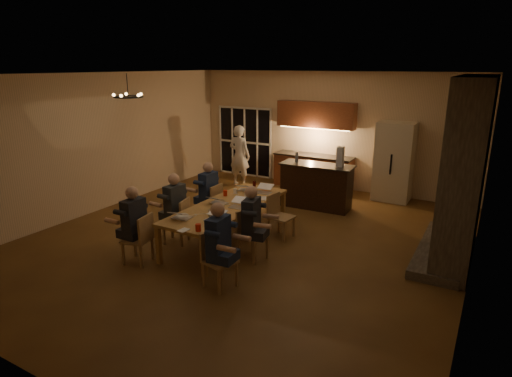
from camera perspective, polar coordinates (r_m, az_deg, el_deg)
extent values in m
plane|color=brown|center=(8.60, -1.42, -6.86)|extent=(9.00, 9.00, 0.00)
cube|color=beige|center=(12.13, 9.72, 7.61)|extent=(8.00, 0.04, 3.20)
cube|color=beige|center=(10.72, -20.31, 5.71)|extent=(0.04, 9.00, 3.20)
cube|color=beige|center=(6.99, 27.98, -0.39)|extent=(0.04, 9.00, 3.20)
cube|color=white|center=(7.91, -1.59, 15.13)|extent=(8.00, 9.00, 0.04)
cube|color=black|center=(13.34, -1.47, 6.21)|extent=(1.86, 0.08, 2.10)
cube|color=#60584B|center=(8.17, 26.15, 2.02)|extent=(0.58, 2.50, 3.20)
cube|color=beige|center=(11.38, 17.92, 3.41)|extent=(0.90, 0.68, 2.00)
cube|color=#BC864B|center=(8.44, -3.75, -4.59)|extent=(1.10, 3.02, 0.75)
cube|color=black|center=(10.44, 8.04, 0.33)|extent=(1.77, 0.75, 1.08)
imported|color=silver|center=(12.22, -2.20, 4.41)|extent=(0.64, 0.43, 1.74)
torus|color=black|center=(9.04, -16.66, 11.63)|extent=(0.59, 0.59, 0.03)
cylinder|color=white|center=(7.99, -5.53, -2.63)|extent=(0.08, 0.08, 0.10)
cylinder|color=white|center=(8.73, -1.25, -0.90)|extent=(0.09, 0.09, 0.10)
cylinder|color=white|center=(9.04, -2.79, -0.32)|extent=(0.08, 0.08, 0.10)
cylinder|color=red|center=(7.06, -7.71, -5.19)|extent=(0.09, 0.09, 0.12)
cylinder|color=red|center=(8.86, -4.12, -0.61)|extent=(0.08, 0.08, 0.12)
cylinder|color=red|center=(9.35, 1.27, 0.32)|extent=(0.09, 0.09, 0.12)
cylinder|color=#B2B2B7|center=(7.71, -6.16, -3.28)|extent=(0.07, 0.07, 0.12)
cylinder|color=#3F0F0C|center=(9.54, -0.23, 0.66)|extent=(0.07, 0.07, 0.12)
cylinder|color=white|center=(7.66, -4.38, -3.77)|extent=(0.23, 0.23, 0.02)
cylinder|color=white|center=(7.81, -9.80, -3.56)|extent=(0.22, 0.22, 0.02)
cylinder|color=white|center=(8.65, 1.15, -1.35)|extent=(0.25, 0.25, 0.02)
cube|color=white|center=(7.14, -9.65, -5.50)|extent=(0.15, 0.20, 0.01)
cylinder|color=#99999E|center=(10.51, 5.44, 4.24)|extent=(0.08, 0.08, 0.24)
cube|color=silver|center=(10.12, 11.17, 4.19)|extent=(0.15, 0.15, 0.46)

